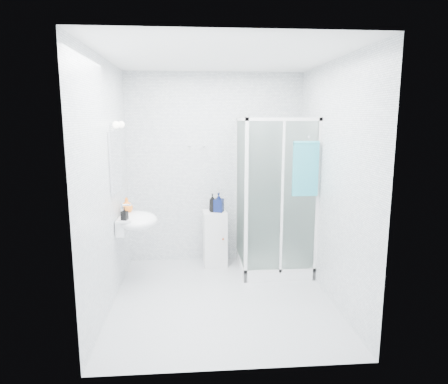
{
  "coord_description": "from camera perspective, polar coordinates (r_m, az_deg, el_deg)",
  "views": [
    {
      "loc": [
        -0.31,
        -4.17,
        1.99
      ],
      "look_at": [
        0.05,
        0.35,
        1.15
      ],
      "focal_mm": 32.0,
      "sensor_mm": 36.0,
      "label": 1
    }
  ],
  "objects": [
    {
      "name": "wall_hooks",
      "position": [
        5.44,
        -3.94,
        6.56
      ],
      "size": [
        0.23,
        0.06,
        0.03
      ],
      "color": "silver",
      "rests_on": "room"
    },
    {
      "name": "hand_towel",
      "position": [
        4.76,
        11.58,
        3.45
      ],
      "size": [
        0.3,
        0.04,
        0.65
      ],
      "color": "teal",
      "rests_on": "shower_enclosure"
    },
    {
      "name": "room",
      "position": [
        4.24,
        -0.29,
        1.12
      ],
      "size": [
        2.4,
        2.6,
        2.6
      ],
      "color": "white",
      "rests_on": "ground"
    },
    {
      "name": "vanity_lights",
      "position": [
        4.7,
        -14.87,
        9.29
      ],
      "size": [
        0.1,
        0.4,
        0.08
      ],
      "color": "silver",
      "rests_on": "room"
    },
    {
      "name": "shampoo_bottle_a",
      "position": [
        5.35,
        -1.66,
        -1.56
      ],
      "size": [
        0.1,
        0.1,
        0.24
      ],
      "primitive_type": "imported",
      "rotation": [
        0.0,
        0.0,
        0.05
      ],
      "color": "black",
      "rests_on": "storage_cabinet"
    },
    {
      "name": "soap_dispenser_black",
      "position": [
        4.62,
        -14.04,
        -3.02
      ],
      "size": [
        0.09,
        0.09,
        0.15
      ],
      "primitive_type": "imported",
      "rotation": [
        0.0,
        0.0,
        -0.38
      ],
      "color": "black",
      "rests_on": "wall_basin"
    },
    {
      "name": "soap_dispenser_orange",
      "position": [
        4.96,
        -13.74,
        -1.85
      ],
      "size": [
        0.15,
        0.15,
        0.19
      ],
      "primitive_type": "imported",
      "rotation": [
        0.0,
        0.0,
        0.01
      ],
      "color": "orange",
      "rests_on": "wall_basin"
    },
    {
      "name": "shampoo_bottle_b",
      "position": [
        5.34,
        -0.76,
        -1.49
      ],
      "size": [
        0.15,
        0.15,
        0.26
      ],
      "primitive_type": "imported",
      "rotation": [
        0.0,
        0.0,
        -0.36
      ],
      "color": "#0B1645",
      "rests_on": "storage_cabinet"
    },
    {
      "name": "mirror",
      "position": [
        4.73,
        -15.22,
        4.17
      ],
      "size": [
        0.02,
        0.6,
        0.7
      ],
      "primitive_type": "cube",
      "color": "white",
      "rests_on": "room"
    },
    {
      "name": "wall_basin",
      "position": [
        4.82,
        -12.49,
        -4.1
      ],
      "size": [
        0.46,
        0.56,
        0.35
      ],
      "color": "white",
      "rests_on": "ground"
    },
    {
      "name": "storage_cabinet",
      "position": [
        5.48,
        -1.31,
        -6.64
      ],
      "size": [
        0.33,
        0.35,
        0.75
      ],
      "rotation": [
        0.0,
        0.0,
        0.06
      ],
      "color": "white",
      "rests_on": "ground"
    },
    {
      "name": "shower_enclosure",
      "position": [
        5.27,
        6.41,
        -6.61
      ],
      "size": [
        0.9,
        0.95,
        2.0
      ],
      "color": "white",
      "rests_on": "ground"
    }
  ]
}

